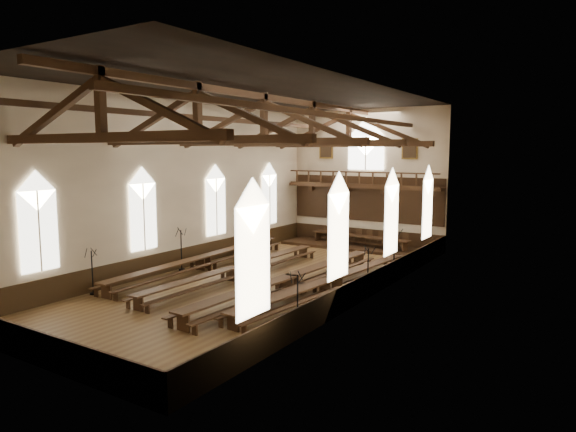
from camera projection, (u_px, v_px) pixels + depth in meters
name	position (u px, v px, depth m)	size (l,w,h in m)	color
ground	(265.00, 281.00, 27.53)	(26.00, 26.00, 0.00)	brown
room_walls	(264.00, 160.00, 26.73)	(26.00, 26.00, 26.00)	beige
wainscot_band	(265.00, 270.00, 27.46)	(12.00, 26.00, 1.20)	black
side_windows	(264.00, 212.00, 27.07)	(11.85, 19.80, 4.50)	white
end_window	(366.00, 147.00, 37.42)	(2.80, 0.12, 3.80)	white
minstrels_gallery	(364.00, 193.00, 37.63)	(11.80, 1.24, 3.70)	#3C1F13
portraits	(366.00, 149.00, 37.43)	(7.75, 0.09, 1.45)	brown
roof_trusses	(264.00, 126.00, 26.51)	(11.70, 25.70, 2.80)	#3C1F13
refectory_row_a	(203.00, 259.00, 30.27)	(1.97, 15.05, 0.81)	#3C1F13
refectory_row_b	(237.00, 269.00, 27.97)	(1.61, 14.38, 0.75)	#3C1F13
refectory_row_c	(291.00, 279.00, 25.52)	(2.09, 15.16, 0.82)	#3C1F13
refectory_row_d	(332.00, 282.00, 25.18)	(2.20, 14.54, 0.75)	#3C1F13
dais	(359.00, 247.00, 36.91)	(11.40, 3.10, 0.21)	black
high_table	(359.00, 237.00, 36.82)	(7.81, 1.76, 0.73)	#3C1F13
high_chairs	(364.00, 236.00, 37.46)	(6.76, 0.46, 1.03)	#3C1F13
candelabrum_left_near	(93.00, 280.00, 24.87)	(0.62, 0.70, 2.29)	black
candelabrum_left_mid	(182.00, 257.00, 29.93)	(0.77, 0.71, 2.52)	black
candelabrum_left_far	(247.00, 242.00, 35.27)	(0.67, 0.70, 2.32)	black
candelabrum_right_near	(298.00, 313.00, 19.72)	(0.72, 0.68, 2.38)	black
candelabrum_right_mid	(368.00, 278.00, 25.27)	(0.68, 0.70, 2.33)	black
candelabrum_right_far	(394.00, 263.00, 28.18)	(0.82, 0.82, 2.78)	black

